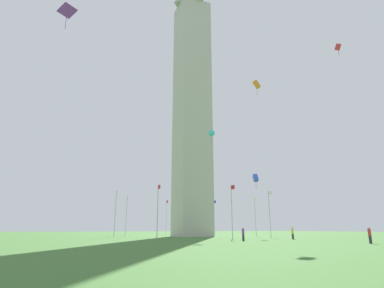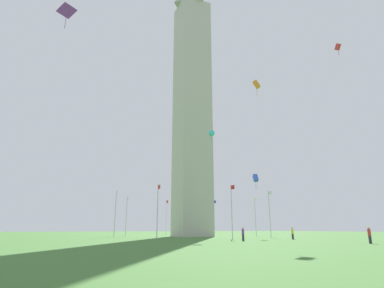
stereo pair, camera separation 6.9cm
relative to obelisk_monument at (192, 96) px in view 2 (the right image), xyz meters
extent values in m
plane|color=#3D6B2D|center=(0.00, 0.00, -30.28)|extent=(260.00, 260.00, 0.00)
cube|color=#B7B2A8|center=(0.00, 0.00, -3.63)|extent=(6.66, 6.66, 53.30)
cylinder|color=silver|center=(15.39, 0.00, -26.08)|extent=(0.14, 0.14, 8.40)
cube|color=red|center=(15.94, 0.00, -22.33)|extent=(1.00, 0.03, 0.64)
cylinder|color=silver|center=(10.88, 10.88, -26.08)|extent=(0.14, 0.14, 8.40)
cube|color=white|center=(11.43, 10.88, -22.33)|extent=(1.00, 0.03, 0.64)
cylinder|color=silver|center=(0.00, 15.39, -26.08)|extent=(0.14, 0.14, 8.40)
cube|color=white|center=(0.55, 15.39, -22.33)|extent=(1.00, 0.03, 0.64)
cylinder|color=silver|center=(-10.88, 10.88, -26.08)|extent=(0.14, 0.14, 8.40)
cube|color=#1E2D99|center=(-10.33, 10.88, -22.33)|extent=(1.00, 0.03, 0.64)
cylinder|color=silver|center=(-15.39, 0.00, -26.08)|extent=(0.14, 0.14, 8.40)
cube|color=red|center=(-14.84, 0.00, -22.33)|extent=(1.00, 0.03, 0.64)
cylinder|color=silver|center=(-10.88, -10.88, -26.08)|extent=(0.14, 0.14, 8.40)
cube|color=white|center=(-10.33, -10.88, -22.33)|extent=(1.00, 0.03, 0.64)
cylinder|color=silver|center=(0.00, -15.39, -26.08)|extent=(0.14, 0.14, 8.40)
cube|color=white|center=(0.55, -15.39, -22.33)|extent=(1.00, 0.03, 0.64)
cylinder|color=silver|center=(10.88, -10.88, -26.08)|extent=(0.14, 0.14, 8.40)
cube|color=red|center=(11.43, -10.88, -22.33)|extent=(1.00, 0.03, 0.64)
cylinder|color=#2D2D38|center=(23.02, -3.04, -29.88)|extent=(0.29, 0.29, 0.80)
cylinder|color=purple|center=(23.02, -3.04, -29.14)|extent=(0.32, 0.32, 0.68)
sphere|color=tan|center=(23.02, -3.04, -28.68)|extent=(0.24, 0.24, 0.24)
cylinder|color=#2D2D38|center=(21.14, 6.87, -29.88)|extent=(0.29, 0.29, 0.80)
cylinder|color=yellow|center=(21.14, 6.87, -29.11)|extent=(0.32, 0.32, 0.74)
sphere|color=tan|center=(21.14, 6.87, -28.63)|extent=(0.24, 0.24, 0.24)
cylinder|color=#2D2D38|center=(35.39, 4.69, -29.88)|extent=(0.29, 0.29, 0.80)
cylinder|color=red|center=(35.39, 4.69, -29.12)|extent=(0.32, 0.32, 0.72)
sphere|color=beige|center=(35.39, 4.69, -28.64)|extent=(0.24, 0.24, 0.24)
cube|color=purple|center=(34.45, -27.00, -11.13)|extent=(1.65, 1.66, 0.42)
cylinder|color=#67278E|center=(34.45, -27.00, -12.11)|extent=(0.04, 0.04, 1.47)
cube|color=orange|center=(23.80, -0.08, -7.81)|extent=(1.20, 1.26, 1.33)
cylinder|color=#A75C15|center=(23.80, -0.08, -8.84)|extent=(0.04, 0.04, 1.55)
cone|color=#33C6D1|center=(13.60, -2.50, -12.95)|extent=(1.67, 1.61, 1.35)
cylinder|color=teal|center=(13.60, -2.50, -13.81)|extent=(0.04, 0.04, 1.28)
cube|color=blue|center=(13.39, 6.34, -20.05)|extent=(1.47, 1.10, 1.46)
cylinder|color=#233C9D|center=(13.39, 6.34, -21.19)|extent=(0.04, 0.04, 1.71)
cube|color=red|center=(32.15, 7.91, -4.18)|extent=(0.90, 0.52, 0.98)
cylinder|color=maroon|center=(32.15, 7.91, -4.95)|extent=(0.04, 0.04, 1.14)
camera|label=1|loc=(59.19, -26.71, -28.75)|focal=29.41mm
camera|label=2|loc=(59.22, -26.65, -28.75)|focal=29.41mm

